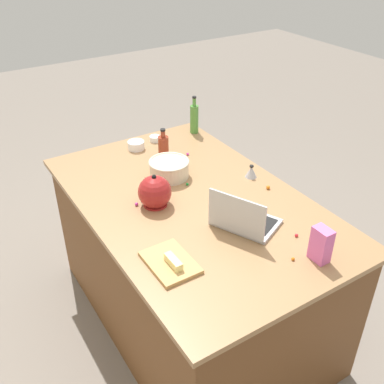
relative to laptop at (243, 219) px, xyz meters
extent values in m
plane|color=slate|center=(0.35, 0.08, -0.95)|extent=(12.00, 12.00, 0.00)
cube|color=brown|center=(0.35, 0.08, -0.51)|extent=(1.72, 1.05, 0.87)
cube|color=#9E754C|center=(0.35, 0.08, -0.06)|extent=(1.78, 1.11, 0.03)
cube|color=#B7B7BC|center=(0.02, -0.03, -0.04)|extent=(0.37, 0.33, 0.02)
cube|color=black|center=(0.02, -0.04, -0.03)|extent=(0.31, 0.25, 0.00)
cube|color=#B7B7BC|center=(-0.03, 0.07, 0.07)|extent=(0.28, 0.13, 0.20)
cube|color=silver|center=(-0.03, 0.06, 0.07)|extent=(0.25, 0.12, 0.18)
cylinder|color=beige|center=(0.63, 0.06, 0.00)|extent=(0.23, 0.23, 0.10)
cylinder|color=black|center=(0.63, 0.06, 0.01)|extent=(0.19, 0.19, 0.09)
torus|color=beige|center=(0.63, 0.06, 0.05)|extent=(0.24, 0.24, 0.01)
cylinder|color=maroon|center=(0.85, -0.02, 0.03)|extent=(0.07, 0.07, 0.15)
cylinder|color=maroon|center=(0.85, -0.02, 0.12)|extent=(0.03, 0.03, 0.04)
cylinder|color=black|center=(0.85, -0.02, 0.15)|extent=(0.03, 0.03, 0.01)
cylinder|color=#4C8C38|center=(1.08, -0.40, 0.05)|extent=(0.06, 0.06, 0.20)
cylinder|color=#4C8C38|center=(1.08, -0.40, 0.18)|extent=(0.02, 0.02, 0.06)
cylinder|color=black|center=(1.08, -0.40, 0.21)|extent=(0.03, 0.03, 0.01)
cylinder|color=maroon|center=(0.41, 0.27, -0.04)|extent=(0.13, 0.13, 0.01)
sphere|color=maroon|center=(0.41, 0.27, 0.03)|extent=(0.18, 0.18, 0.18)
cone|color=maroon|center=(0.49, 0.27, 0.05)|extent=(0.08, 0.03, 0.07)
sphere|color=black|center=(0.41, 0.27, 0.13)|extent=(0.02, 0.02, 0.02)
cube|color=tan|center=(-0.05, 0.44, -0.04)|extent=(0.27, 0.19, 0.02)
cube|color=#F4E58C|center=(-0.08, 0.44, -0.01)|extent=(0.11, 0.04, 0.04)
cylinder|color=white|center=(1.10, -0.10, -0.03)|extent=(0.07, 0.07, 0.04)
cylinder|color=white|center=(1.06, 0.07, -0.02)|extent=(0.11, 0.11, 0.05)
cone|color=#B2B2B7|center=(0.37, -0.35, -0.01)|extent=(0.07, 0.07, 0.07)
cylinder|color=black|center=(0.37, -0.35, 0.03)|extent=(0.02, 0.02, 0.01)
cube|color=pink|center=(-0.38, -0.14, 0.04)|extent=(0.09, 0.06, 0.17)
sphere|color=red|center=(-0.20, -0.17, -0.04)|extent=(0.02, 0.02, 0.02)
sphere|color=orange|center=(0.21, -0.34, -0.04)|extent=(0.02, 0.02, 0.02)
sphere|color=green|center=(0.49, 0.02, -0.04)|extent=(0.02, 0.02, 0.02)
sphere|color=#CC3399|center=(0.80, -0.18, -0.04)|extent=(0.02, 0.02, 0.02)
sphere|color=#CC3399|center=(0.45, 0.36, -0.04)|extent=(0.02, 0.02, 0.02)
sphere|color=orange|center=(-0.32, -0.04, -0.04)|extent=(0.02, 0.02, 0.02)
camera|label=1|loc=(-1.39, 1.18, 1.30)|focal=42.06mm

